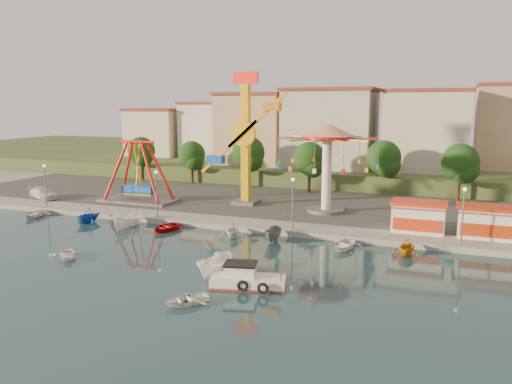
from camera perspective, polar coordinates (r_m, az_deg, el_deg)
The scene contains 37 objects.
ground at distance 43.24m, azimuth -11.33°, elevation -7.94°, with size 200.00×200.00×0.00m, color #142F38.
quay_deck at distance 99.99m, azimuth 7.96°, elevation 2.49°, with size 200.00×100.00×0.60m, color #9E998E.
asphalt_pad at distance 69.51m, azimuth 1.94°, elevation -0.44°, with size 90.00×28.00×0.01m, color #4C4944.
hill_terrace at distance 104.69m, azimuth 8.60°, elevation 3.47°, with size 200.00×60.00×3.00m, color #384C26.
pirate_ship_ride at distance 66.77m, azimuth -13.32°, elevation 2.16°, with size 10.00×5.00×8.00m.
kamikaze_tower at distance 62.32m, azimuth -0.93°, elevation 5.62°, with size 7.74×3.10×16.50m.
wave_swinger at distance 58.56m, azimuth 8.15°, elevation 5.01°, with size 11.60×11.60×10.40m.
booth_left at distance 52.32m, azimuth 18.06°, elevation -2.66°, with size 5.40×3.78×3.08m.
booth_mid at distance 52.42m, azimuth 24.80°, elevation -3.07°, with size 5.40×3.78×3.08m.
lamp_post_0 at distance 67.19m, azimuth -22.91°, elevation 0.57°, with size 0.14×0.14×5.00m, color #59595E.
lamp_post_1 at distance 57.34m, azimuth -11.28°, elevation -0.32°, with size 0.14×0.14×5.00m, color #59595E.
lamp_post_2 at distance 50.73m, azimuth 4.20°, elevation -1.49°, with size 0.14×0.14×5.00m, color #59595E.
lamp_post_3 at distance 48.70m, azimuth 22.55°, elevation -2.72°, with size 0.14×0.14×5.00m, color #59595E.
tree_0 at distance 86.72m, azimuth -12.98°, elevation 4.63°, with size 4.60×4.60×7.19m.
tree_1 at distance 80.95m, azimuth -7.36°, elevation 4.25°, with size 4.35×4.35×6.80m.
tree_2 at distance 76.25m, azimuth -0.88°, elevation 4.52°, with size 5.02×5.02×7.85m.
tree_3 at distance 71.78m, azimuth 6.13°, elevation 3.83°, with size 4.68×4.68×7.32m.
tree_4 at distance 72.83m, azimuth 14.39°, elevation 3.82°, with size 4.86×4.86×7.60m.
tree_5 at distance 70.57m, azimuth 22.30°, elevation 3.17°, with size 4.83×4.83×7.54m.
building_0 at distance 98.13m, azimuth -13.69°, elevation 7.22°, with size 9.26×9.53×11.87m, color beige.
building_1 at distance 96.62m, azimuth -5.91°, elevation 6.45°, with size 12.33×9.01×8.63m, color silver.
building_2 at distance 91.91m, azimuth 1.63°, elevation 7.13°, with size 11.95×9.28×11.23m, color tan.
building_3 at distance 85.26m, azimuth 9.73°, elevation 6.09°, with size 12.59×10.50×9.20m, color beige.
building_4 at distance 87.06m, azimuth 18.94°, elevation 5.79°, with size 10.75×9.23×9.24m, color beige.
cabin_motorboat at distance 36.95m, azimuth -1.10°, elevation -10.05°, with size 5.74×3.32×1.90m.
rowboat_a at distance 46.53m, azimuth -20.81°, elevation -6.71°, with size 2.22×3.11×0.64m, color white.
rowboat_b at distance 34.37m, azimuth -7.93°, elevation -12.06°, with size 2.22×3.11×0.64m, color white.
skiff at distance 39.12m, azimuth -4.72°, elevation -8.43°, with size 1.61×4.28×1.65m, color white.
van at distance 73.04m, azimuth -23.14°, elevation -0.15°, with size 2.06×5.06×1.47m, color silver.
moored_boat_0 at distance 64.60m, azimuth -23.93°, elevation -2.30°, with size 2.67×3.74×0.78m, color silver.
moored_boat_1 at distance 59.37m, azimuth -18.67°, elevation -2.52°, with size 2.80×3.25×1.71m, color blue.
moored_boat_2 at distance 56.22m, azimuth -14.52°, elevation -3.08°, with size 1.50×4.00×1.54m, color white.
moored_boat_3 at distance 53.66m, azimuth -10.24°, elevation -3.96°, with size 2.68×3.75×0.78m, color #B50E15.
moored_boat_4 at distance 50.11m, azimuth -2.71°, elevation -4.36°, with size 2.50×2.90×1.53m, color silver.
moored_boat_5 at distance 48.60m, azimuth 2.00°, elevation -4.90°, with size 1.34×3.56×1.37m, color slate.
moored_boat_6 at distance 46.97m, azimuth 10.01°, elevation -5.96°, with size 2.65×3.71×0.77m, color white.
moored_boat_7 at distance 46.20m, azimuth 16.85°, elevation -6.01°, with size 2.57×2.98×1.57m, color orange.
Camera 1 is at (22.32, -34.62, 13.16)m, focal length 35.00 mm.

